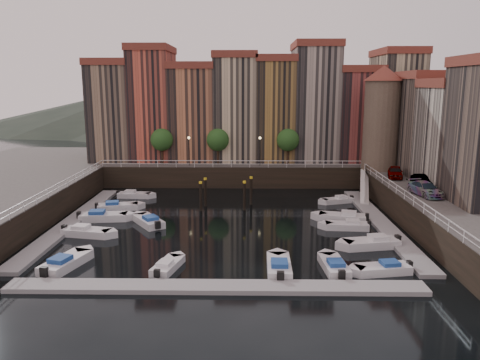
{
  "coord_description": "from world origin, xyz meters",
  "views": [
    {
      "loc": [
        2.21,
        -48.11,
        14.35
      ],
      "look_at": [
        1.4,
        4.0,
        3.67
      ],
      "focal_mm": 35.0,
      "sensor_mm": 36.0,
      "label": 1
    }
  ],
  "objects_px": {
    "mooring_pilings": "(226,194)",
    "boat_left_2": "(102,217)",
    "corner_tower": "(381,116)",
    "car_c": "(425,190)",
    "car_b": "(424,182)",
    "gangway": "(365,184)",
    "boat_left_1": "(86,232)",
    "boat_left_3": "(117,207)",
    "car_a": "(395,173)"
  },
  "relations": [
    {
      "from": "gangway",
      "to": "boat_left_2",
      "type": "distance_m",
      "value": 32.06
    },
    {
      "from": "corner_tower",
      "to": "mooring_pilings",
      "type": "height_order",
      "value": "corner_tower"
    },
    {
      "from": "corner_tower",
      "to": "gangway",
      "type": "xyz_separation_m",
      "value": [
        -2.9,
        -4.5,
        -8.28
      ]
    },
    {
      "from": "mooring_pilings",
      "to": "car_c",
      "type": "bearing_deg",
      "value": -16.73
    },
    {
      "from": "boat_left_2",
      "to": "car_b",
      "type": "bearing_deg",
      "value": -1.48
    },
    {
      "from": "gangway",
      "to": "mooring_pilings",
      "type": "distance_m",
      "value": 18.02
    },
    {
      "from": "gangway",
      "to": "car_a",
      "type": "bearing_deg",
      "value": -25.59
    },
    {
      "from": "boat_left_2",
      "to": "boat_left_3",
      "type": "relative_size",
      "value": 1.07
    },
    {
      "from": "boat_left_2",
      "to": "car_a",
      "type": "height_order",
      "value": "car_a"
    },
    {
      "from": "mooring_pilings",
      "to": "car_a",
      "type": "xyz_separation_m",
      "value": [
        20.69,
        3.01,
        2.07
      ]
    },
    {
      "from": "gangway",
      "to": "car_c",
      "type": "relative_size",
      "value": 1.73
    },
    {
      "from": "boat_left_2",
      "to": "car_c",
      "type": "distance_m",
      "value": 34.12
    },
    {
      "from": "gangway",
      "to": "car_c",
      "type": "height_order",
      "value": "car_c"
    },
    {
      "from": "gangway",
      "to": "boat_left_2",
      "type": "relative_size",
      "value": 1.55
    },
    {
      "from": "boat_left_1",
      "to": "car_b",
      "type": "distance_m",
      "value": 36.17
    },
    {
      "from": "boat_left_1",
      "to": "boat_left_2",
      "type": "relative_size",
      "value": 0.94
    },
    {
      "from": "corner_tower",
      "to": "gangway",
      "type": "height_order",
      "value": "corner_tower"
    },
    {
      "from": "boat_left_1",
      "to": "boat_left_2",
      "type": "distance_m",
      "value": 5.24
    },
    {
      "from": "mooring_pilings",
      "to": "boat_left_2",
      "type": "bearing_deg",
      "value": -157.65
    },
    {
      "from": "boat_left_1",
      "to": "car_a",
      "type": "relative_size",
      "value": 1.2
    },
    {
      "from": "boat_left_1",
      "to": "car_a",
      "type": "xyz_separation_m",
      "value": [
        33.7,
        13.61,
        3.34
      ]
    },
    {
      "from": "corner_tower",
      "to": "car_c",
      "type": "bearing_deg",
      "value": -87.78
    },
    {
      "from": "boat_left_2",
      "to": "boat_left_3",
      "type": "bearing_deg",
      "value": 79.51
    },
    {
      "from": "gangway",
      "to": "boat_left_3",
      "type": "xyz_separation_m",
      "value": [
        -30.09,
        -5.59,
        -1.54
      ]
    },
    {
      "from": "corner_tower",
      "to": "car_b",
      "type": "relative_size",
      "value": 3.07
    },
    {
      "from": "boat_left_3",
      "to": "corner_tower",
      "type": "bearing_deg",
      "value": 3.68
    },
    {
      "from": "corner_tower",
      "to": "car_b",
      "type": "height_order",
      "value": "corner_tower"
    },
    {
      "from": "car_c",
      "to": "boat_left_3",
      "type": "bearing_deg",
      "value": 159.6
    },
    {
      "from": "boat_left_2",
      "to": "corner_tower",
      "type": "bearing_deg",
      "value": 17.66
    },
    {
      "from": "gangway",
      "to": "car_a",
      "type": "relative_size",
      "value": 1.97
    },
    {
      "from": "mooring_pilings",
      "to": "car_a",
      "type": "height_order",
      "value": "car_a"
    },
    {
      "from": "mooring_pilings",
      "to": "boat_left_3",
      "type": "relative_size",
      "value": 1.24
    },
    {
      "from": "corner_tower",
      "to": "car_b",
      "type": "xyz_separation_m",
      "value": [
        1.8,
        -11.82,
        -6.45
      ]
    },
    {
      "from": "mooring_pilings",
      "to": "car_c",
      "type": "xyz_separation_m",
      "value": [
        20.92,
        -6.29,
        2.05
      ]
    },
    {
      "from": "corner_tower",
      "to": "boat_left_1",
      "type": "height_order",
      "value": "corner_tower"
    },
    {
      "from": "mooring_pilings",
      "to": "boat_left_1",
      "type": "xyz_separation_m",
      "value": [
        -13.01,
        -10.59,
        -1.27
      ]
    },
    {
      "from": "boat_left_3",
      "to": "car_a",
      "type": "xyz_separation_m",
      "value": [
        33.35,
        4.03,
        3.34
      ]
    },
    {
      "from": "boat_left_2",
      "to": "mooring_pilings",
      "type": "bearing_deg",
      "value": 16.62
    },
    {
      "from": "car_b",
      "to": "gangway",
      "type": "bearing_deg",
      "value": 121.34
    },
    {
      "from": "boat_left_2",
      "to": "boat_left_3",
      "type": "height_order",
      "value": "boat_left_2"
    },
    {
      "from": "car_b",
      "to": "car_c",
      "type": "distance_m",
      "value": 3.75
    },
    {
      "from": "mooring_pilings",
      "to": "car_c",
      "type": "distance_m",
      "value": 21.94
    },
    {
      "from": "mooring_pilings",
      "to": "boat_left_2",
      "type": "distance_m",
      "value": 14.13
    },
    {
      "from": "corner_tower",
      "to": "mooring_pilings",
      "type": "distance_m",
      "value": 23.85
    },
    {
      "from": "car_b",
      "to": "car_c",
      "type": "relative_size",
      "value": 0.93
    },
    {
      "from": "boat_left_2",
      "to": "boat_left_3",
      "type": "xyz_separation_m",
      "value": [
        0.36,
        4.33,
        -0.03
      ]
    },
    {
      "from": "corner_tower",
      "to": "car_c",
      "type": "height_order",
      "value": "corner_tower"
    },
    {
      "from": "corner_tower",
      "to": "car_a",
      "type": "bearing_deg",
      "value": -86.62
    },
    {
      "from": "boat_left_1",
      "to": "corner_tower",
      "type": "bearing_deg",
      "value": 41.29
    },
    {
      "from": "boat_left_1",
      "to": "boat_left_3",
      "type": "distance_m",
      "value": 9.58
    }
  ]
}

